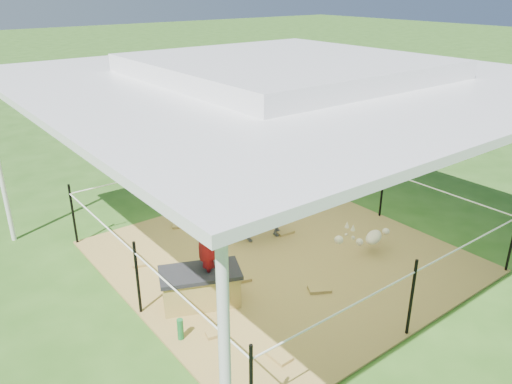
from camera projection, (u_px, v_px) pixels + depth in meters
ground at (281, 257)px, 7.41m from camera, size 90.00×90.00×0.00m
hay_patch at (281, 256)px, 7.40m from camera, size 4.60×4.60×0.03m
canopy_tent at (285, 74)px, 6.37m from camera, size 6.30×6.30×2.90m
rope_fence at (281, 218)px, 7.16m from camera, size 4.54×4.54×1.00m
straw_bale at (201, 289)px, 6.22m from camera, size 1.04×0.80×0.41m
dark_cloth at (200, 273)px, 6.13m from camera, size 1.12×0.87×0.05m
woman at (205, 232)px, 5.98m from camera, size 0.41×0.48×1.12m
green_bottle at (180, 329)px, 5.61m from camera, size 0.10×0.10×0.26m
pony at (266, 215)px, 7.70m from camera, size 1.08×0.66×0.85m
pink_hat at (266, 185)px, 7.51m from camera, size 0.27×0.27×0.12m
foal at (374, 235)px, 7.39m from camera, size 1.14×0.91×0.56m
trash_barrel at (220, 110)px, 14.05m from camera, size 0.76×0.76×0.94m
picnic_table_near at (133, 117)px, 13.53m from camera, size 1.97×1.46×0.80m
picnic_table_far at (219, 94)px, 16.60m from camera, size 2.04×1.74×0.72m
distant_person at (156, 109)px, 13.65m from camera, size 0.66×0.58×1.15m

